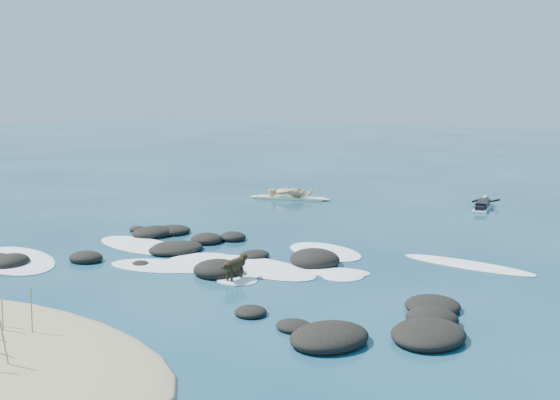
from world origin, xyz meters
The scene contains 6 objects.
ground centered at (0.00, 0.00, 0.00)m, with size 160.00×160.00×0.00m, color #0A2642.
reef_rocks centered at (0.95, -1.74, 0.10)m, with size 13.27×7.36×0.55m.
breaking_foam centered at (-0.16, -1.10, 0.01)m, with size 14.65×8.19×0.12m.
standing_surfer_rig centered at (-3.70, 8.97, 0.81)m, with size 3.55×1.50×2.06m.
paddling_surfer_rig centered at (4.10, 11.13, 0.15)m, with size 1.14×2.57×0.44m.
dog centered at (1.52, -2.25, 0.43)m, with size 0.29×1.03×0.65m.
Camera 1 is at (10.26, -14.19, 4.47)m, focal length 40.00 mm.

